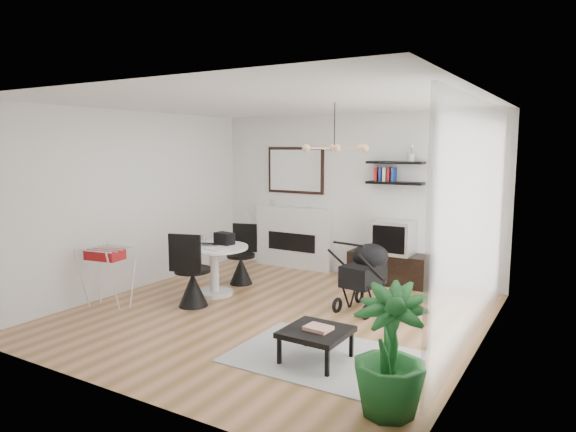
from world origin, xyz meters
The scene contains 25 objects.
floor centered at (0.00, 0.00, 0.00)m, with size 5.00×5.00×0.00m, color olive.
ceiling centered at (0.00, 0.00, 2.70)m, with size 5.00×5.00×0.00m, color white.
wall_back centered at (0.00, 2.50, 1.35)m, with size 5.00×5.00×0.00m, color white.
wall_left centered at (-2.50, 0.00, 1.35)m, with size 5.00×5.00×0.00m, color white.
wall_right centered at (2.50, 0.00, 1.35)m, with size 5.00×5.00×0.00m, color white.
sheer_curtain centered at (2.40, 0.20, 1.35)m, with size 0.04×3.60×2.60m, color white.
fireplace centered at (-1.10, 2.42, 0.69)m, with size 1.50×0.17×2.16m.
shelf_lower centered at (0.77, 2.37, 1.60)m, with size 0.90×0.25×0.04m, color black.
shelf_upper centered at (0.77, 2.37, 1.92)m, with size 0.90×0.25×0.04m, color black.
pendant_lamp centered at (0.70, 0.30, 2.15)m, with size 0.90×0.90×0.10m, color tan, non-canonical shape.
tv_console centered at (0.77, 2.26, 0.25)m, with size 1.31×0.46×0.49m, color black.
crt_tv centered at (0.82, 2.26, 0.76)m, with size 0.61×0.53×0.53m.
dining_table centered at (-1.24, 0.34, 0.48)m, with size 1.00×1.00×0.73m.
laptop centered at (-1.35, 0.33, 0.74)m, with size 0.31×0.20×0.02m, color black.
black_bag centered at (-1.20, 0.54, 0.81)m, with size 0.29×0.17×0.17m, color black.
newspaper centered at (-1.06, 0.20, 0.73)m, with size 0.31×0.25×0.01m, color white.
drinking_glass centered at (-1.56, 0.49, 0.78)m, with size 0.06×0.06×0.10m, color white.
chair_far centered at (-1.27, 1.05, 0.30)m, with size 0.48×0.49×0.94m.
chair_near centered at (-1.14, -0.26, 0.33)m, with size 0.53×0.55×1.03m.
drying_rack centered at (-2.09, -0.87, 0.44)m, with size 0.62×0.59×0.83m.
stroller centered at (0.92, 0.83, 0.42)m, with size 0.60×0.84×0.99m.
rug centered at (1.17, -0.88, 0.01)m, with size 1.86×1.35×0.01m, color #959595.
coffee_table centered at (1.14, -1.00, 0.30)m, with size 0.64×0.64×0.32m.
magazines centered at (1.17, -1.00, 0.35)m, with size 0.26×0.20×0.04m, color #DC5137.
potted_plant centered at (2.13, -1.62, 0.54)m, with size 0.60×0.60×1.08m, color #185520.
Camera 1 is at (3.44, -5.43, 2.17)m, focal length 32.00 mm.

